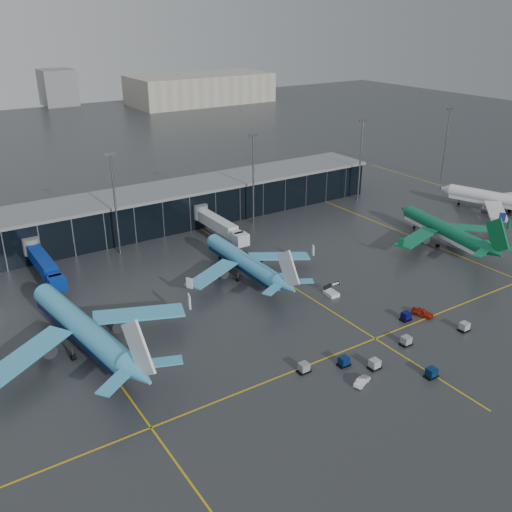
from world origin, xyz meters
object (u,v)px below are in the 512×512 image
airliner_arkefly (80,314)px  baggage_carts (392,349)px  airliner_klm_near (243,252)px  service_van_red (422,312)px  airliner_ba (503,192)px  airliner_aer_lingus (444,221)px  service_van_white (362,381)px  mobile_airstair (331,292)px

airliner_arkefly → baggage_carts: size_ratio=1.27×
baggage_carts → airliner_klm_near: bearing=96.9°
service_van_red → airliner_ba: bearing=4.4°
airliner_aer_lingus → baggage_carts: bearing=-137.2°
airliner_ba → service_van_red: 74.39m
baggage_carts → service_van_white: baggage_carts is taller
baggage_carts → service_van_red: (14.94, 6.28, -0.01)m
airliner_klm_near → mobile_airstair: bearing=-59.8°
airliner_ba → airliner_klm_near: bearing=158.4°
airliner_ba → baggage_carts: airliner_ba is taller
airliner_aer_lingus → airliner_ba: bearing=22.1°
airliner_aer_lingus → service_van_white: airliner_aer_lingus is taller
mobile_airstair → service_van_red: 19.29m
airliner_klm_near → airliner_ba: size_ratio=0.90×
mobile_airstair → airliner_klm_near: bearing=123.2°
airliner_klm_near → service_van_white: (-5.73, -45.74, -5.29)m
service_van_white → airliner_aer_lingus: bearing=-81.0°
airliner_aer_lingus → airliner_ba: (33.72, 6.56, 0.39)m
airliner_aer_lingus → service_van_red: size_ratio=9.11×
airliner_arkefly → baggage_carts: bearing=-42.4°
airliner_klm_near → baggage_carts: (5.08, -41.70, -5.16)m
airliner_aer_lingus → airliner_klm_near: bearing=179.0°
airliner_arkefly → baggage_carts: airliner_arkefly is taller
airliner_arkefly → airliner_klm_near: 41.64m
airliner_aer_lingus → service_van_white: bearing=-139.1°
airliner_klm_near → airliner_aer_lingus: (53.95, -11.59, 0.24)m
service_van_white → mobile_airstair: bearing=-51.8°
airliner_klm_near → service_van_red: size_ratio=8.76×
service_van_red → airliner_aer_lingus: bearing=15.3°
airliner_aer_lingus → mobile_airstair: 44.24m
airliner_arkefly → airliner_ba: size_ratio=1.07×
airliner_arkefly → mobile_airstair: 52.03m
service_van_white → baggage_carts: bearing=-90.3°
service_van_red → service_van_white: bearing=-178.0°
airliner_aer_lingus → mobile_airstair: bearing=-159.7°
airliner_ba → service_van_red: size_ratio=9.69×
airliner_klm_near → airliner_arkefly: bearing=-165.3°
airliner_klm_near → airliner_aer_lingus: bearing=-11.6°
airliner_arkefly → airliner_ba: (128.04, 5.16, -0.48)m
baggage_carts → service_van_red: size_ratio=8.20×
airliner_arkefly → mobile_airstair: size_ratio=13.28×
airliner_klm_near → service_van_white: size_ratio=10.17×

